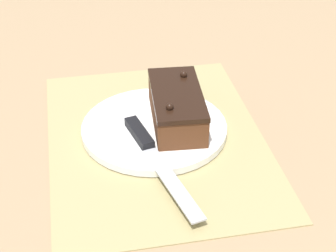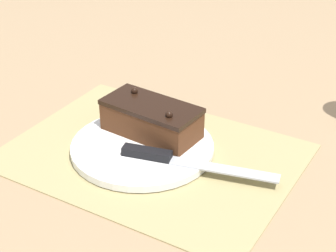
% 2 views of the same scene
% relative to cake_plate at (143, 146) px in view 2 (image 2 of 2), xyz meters
% --- Properties ---
extents(ground_plane, '(3.00, 3.00, 0.00)m').
position_rel_cake_plate_xyz_m(ground_plane, '(0.02, -0.00, -0.01)').
color(ground_plane, '#9E7F5B').
extents(placemat_woven, '(0.46, 0.34, 0.00)m').
position_rel_cake_plate_xyz_m(placemat_woven, '(0.02, -0.00, -0.01)').
color(placemat_woven, tan).
rests_on(placemat_woven, ground_plane).
extents(cake_plate, '(0.24, 0.24, 0.01)m').
position_rel_cake_plate_xyz_m(cake_plate, '(0.00, 0.00, 0.00)').
color(cake_plate, white).
rests_on(cake_plate, placemat_woven).
extents(chocolate_cake, '(0.17, 0.09, 0.06)m').
position_rel_cake_plate_xyz_m(chocolate_cake, '(-0.01, 0.04, 0.03)').
color(chocolate_cake, '#512D19').
rests_on(chocolate_cake, cake_plate).
extents(serving_knife, '(0.25, 0.08, 0.01)m').
position_rel_cake_plate_xyz_m(serving_knife, '(0.07, -0.02, 0.01)').
color(serving_knife, black).
rests_on(serving_knife, cake_plate).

